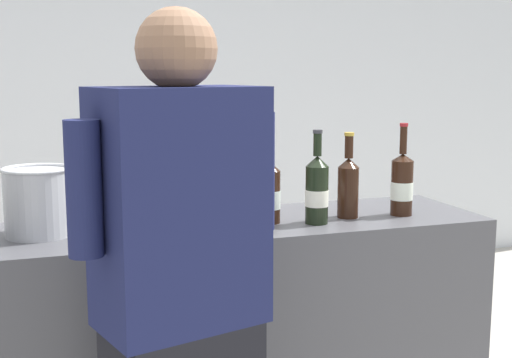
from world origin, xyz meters
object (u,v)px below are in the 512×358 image
wine_bottle_4 (270,192)px  ice_bucket (38,201)px  wine_bottle_2 (317,190)px  wine_bottle_6 (126,193)px  wine_glass (222,194)px  wine_bottle_1 (402,184)px  person_guest (182,354)px  wine_bottle_0 (208,189)px  person_server (176,239)px  wine_bottle_3 (348,185)px

wine_bottle_4 → ice_bucket: size_ratio=1.42×
wine_bottle_4 → wine_bottle_2: bearing=-21.6°
wine_bottle_6 → wine_glass: wine_bottle_6 is taller
wine_bottle_1 → wine_bottle_4: 0.50m
wine_bottle_6 → wine_bottle_4: bearing=-5.0°
wine_bottle_1 → person_guest: size_ratio=0.20×
wine_bottle_2 → wine_glass: (-0.35, -0.03, 0.01)m
wine_bottle_2 → person_guest: 0.84m
wine_bottle_0 → ice_bucket: wine_bottle_0 is taller
person_server → wine_bottle_2: bearing=-63.3°
wine_bottle_4 → person_server: bearing=107.5°
wine_bottle_3 → wine_bottle_6: 0.79m
wine_bottle_6 → wine_bottle_1: bearing=-4.2°
wine_bottle_0 → person_guest: size_ratio=0.18×
wine_bottle_0 → wine_bottle_3: 0.50m
wine_bottle_3 → person_guest: bearing=-142.4°
wine_bottle_3 → wine_bottle_2: bearing=-159.9°
wine_bottle_2 → person_server: bearing=116.7°
wine_bottle_3 → person_server: bearing=127.5°
wine_bottle_0 → person_server: bearing=91.4°
person_server → wine_glass: bearing=-89.6°
ice_bucket → wine_bottle_6: bearing=-4.3°
wine_bottle_0 → person_guest: bearing=-109.9°
wine_bottle_4 → ice_bucket: (-0.77, 0.06, 0.00)m
wine_bottle_0 → wine_bottle_3: (0.49, -0.12, 0.01)m
wine_bottle_0 → wine_bottle_1: wine_bottle_1 is taller
wine_bottle_3 → person_server: person_server is taller
wine_bottle_2 → wine_bottle_6: bearing=170.9°
wine_bottle_3 → wine_bottle_4: wine_bottle_4 is taller
wine_glass → ice_bucket: size_ratio=0.86×
wine_bottle_2 → wine_bottle_6: 0.65m
wine_bottle_2 → wine_glass: bearing=-174.4°
wine_bottle_4 → wine_bottle_6: size_ratio=0.97×
wine_bottle_3 → person_guest: person_guest is taller
wine_glass → person_server: person_server is taller
person_server → person_guest: 1.24m
wine_bottle_4 → wine_bottle_6: wine_bottle_6 is taller
wine_bottle_6 → person_server: (0.28, 0.60, -0.32)m
wine_bottle_2 → wine_bottle_3: bearing=20.1°
ice_bucket → wine_bottle_0: bearing=5.4°
wine_bottle_3 → person_guest: size_ratio=0.18×
wine_bottle_1 → ice_bucket: size_ratio=1.52×
wine_bottle_6 → person_server: bearing=64.7°
wine_glass → ice_bucket: bearing=164.4°
wine_bottle_3 → ice_bucket: 1.06m
wine_bottle_1 → ice_bucket: (-1.27, 0.09, -0.00)m
ice_bucket → person_guest: 0.77m
wine_bottle_1 → person_server: person_server is taller
wine_bottle_6 → wine_glass: size_ratio=1.70×
wine_bottle_1 → person_server: (-0.71, 0.68, -0.31)m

